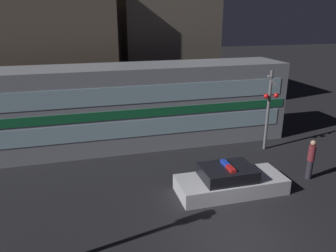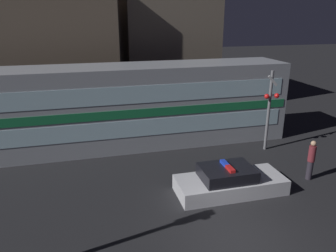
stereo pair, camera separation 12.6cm
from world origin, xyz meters
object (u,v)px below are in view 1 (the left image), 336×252
police_car (230,182)px  pedestrian (311,159)px  train (120,107)px  crossing_signal_near (269,107)px

police_car → pedestrian: pedestrian is taller
police_car → pedestrian: 3.79m
train → pedestrian: 9.44m
pedestrian → train: bearing=140.4°
police_car → pedestrian: size_ratio=2.45×
pedestrian → crossing_signal_near: (-0.08, 3.38, 1.40)m
train → crossing_signal_near: size_ratio=4.30×
police_car → crossing_signal_near: bearing=43.8°
train → pedestrian: size_ratio=10.14×
train → pedestrian: bearing=-39.6°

